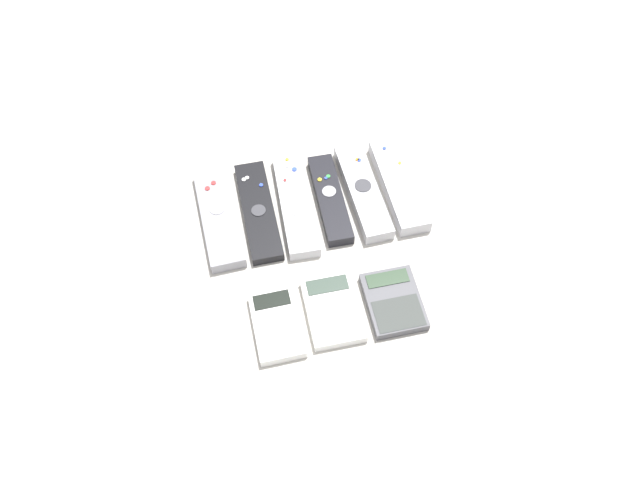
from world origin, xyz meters
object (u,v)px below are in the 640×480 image
remote_1 (258,211)px  calculator_1 (333,310)px  calculator_0 (277,325)px  remote_3 (330,199)px  remote_4 (363,191)px  remote_0 (219,217)px  remote_2 (295,204)px  calculator_2 (393,302)px  remote_5 (399,185)px

remote_1 → calculator_1: remote_1 is taller
calculator_0 → remote_3: bearing=58.0°
remote_3 → remote_4: remote_4 is taller
remote_0 → remote_2: bearing=-2.0°
remote_0 → calculator_0: remote_0 is taller
remote_3 → remote_4: 0.06m
remote_4 → calculator_2: remote_4 is taller
remote_4 → remote_0: bearing=178.3°
remote_3 → remote_4: size_ratio=0.89×
remote_2 → remote_4: (0.12, 0.00, 0.00)m
remote_0 → remote_1: bearing=-1.9°
remote_4 → calculator_0: 0.29m
remote_3 → remote_5: remote_5 is taller
remote_1 → calculator_2: remote_1 is taller
remote_5 → calculator_0: 0.34m
calculator_1 → calculator_2: same height
remote_4 → calculator_1: (-0.10, -0.22, -0.00)m
remote_1 → remote_5: 0.25m
remote_2 → calculator_0: (-0.07, -0.22, -0.00)m
remote_1 → remote_2: remote_2 is taller
remote_1 → remote_4: 0.19m
remote_1 → calculator_2: (0.18, -0.22, -0.00)m
remote_5 → calculator_1: (-0.17, -0.22, -0.00)m
remote_3 → calculator_0: bearing=-120.5°
remote_3 → calculator_0: 0.26m
remote_5 → calculator_0: size_ratio=1.71×
calculator_1 → calculator_2: 0.10m
remote_2 → calculator_0: 0.23m
remote_0 → calculator_0: bearing=-76.8°
remote_4 → calculator_2: size_ratio=1.88×
remote_4 → calculator_2: bearing=-94.1°
remote_3 → calculator_0: remote_3 is taller
remote_2 → remote_3: size_ratio=1.17×
remote_3 → calculator_1: (-0.04, -0.21, -0.00)m
remote_4 → calculator_1: remote_4 is taller
remote_0 → remote_1: remote_0 is taller
remote_1 → calculator_2: bearing=-51.2°
remote_1 → calculator_1: bearing=-69.2°
remote_5 → calculator_2: remote_5 is taller
remote_1 → calculator_0: 0.22m
calculator_0 → calculator_2: 0.19m
remote_5 → remote_3: bearing=-179.5°
remote_1 → calculator_1: (0.08, -0.21, -0.00)m
remote_2 → calculator_2: 0.25m
calculator_1 → remote_2: bearing=95.0°
remote_1 → calculator_2: 0.28m
remote_0 → remote_4: (0.25, 0.00, 0.00)m
calculator_1 → calculator_0: bearing=-175.2°
remote_3 → remote_4: bearing=4.2°
remote_5 → calculator_0: (-0.26, -0.22, -0.00)m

